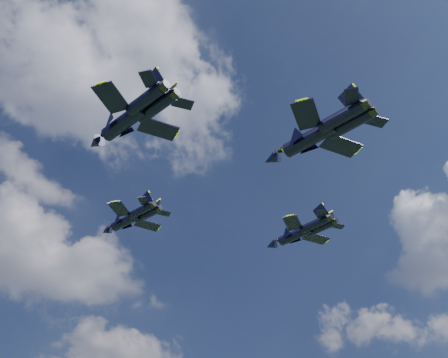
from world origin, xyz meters
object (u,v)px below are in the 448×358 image
(jet_lead, at_px, (124,221))
(jet_left, at_px, (122,123))
(jet_slot, at_px, (306,140))
(jet_right, at_px, (293,235))

(jet_lead, relative_size, jet_left, 0.75)
(jet_left, distance_m, jet_slot, 24.82)
(jet_lead, distance_m, jet_slot, 34.19)
(jet_left, xyz_separation_m, jet_right, (32.95, 16.55, -1.34))
(jet_lead, bearing_deg, jet_right, -39.87)
(jet_slot, bearing_deg, jet_left, 132.70)
(jet_right, bearing_deg, jet_lead, 143.09)
(jet_lead, relative_size, jet_slot, 0.75)
(jet_right, bearing_deg, jet_left, 178.29)
(jet_left, height_order, jet_right, jet_left)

